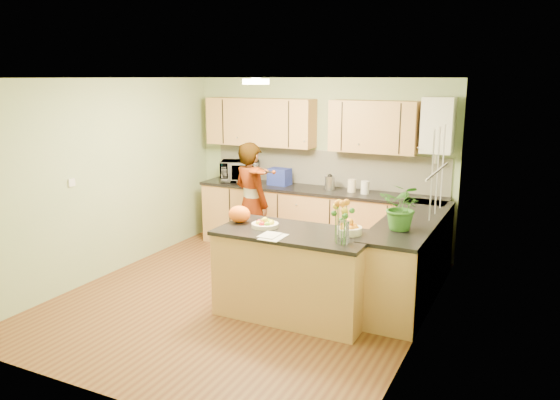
% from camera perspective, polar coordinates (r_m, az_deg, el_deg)
% --- Properties ---
extents(floor, '(4.50, 4.50, 0.00)m').
position_cam_1_polar(floor, '(6.47, -3.61, -10.11)').
color(floor, '#582F19').
rests_on(floor, ground).
extents(ceiling, '(4.00, 4.50, 0.02)m').
position_cam_1_polar(ceiling, '(5.96, -3.95, 12.61)').
color(ceiling, white).
rests_on(ceiling, wall_back).
extents(wall_back, '(4.00, 0.02, 2.50)m').
position_cam_1_polar(wall_back, '(8.09, 4.17, 3.75)').
color(wall_back, '#91AD7B').
rests_on(wall_back, floor).
extents(wall_front, '(4.00, 0.02, 2.50)m').
position_cam_1_polar(wall_front, '(4.36, -18.68, -4.78)').
color(wall_front, '#91AD7B').
rests_on(wall_front, floor).
extents(wall_left, '(0.02, 4.50, 2.50)m').
position_cam_1_polar(wall_left, '(7.29, -17.57, 2.18)').
color(wall_left, '#91AD7B').
rests_on(wall_left, floor).
extents(wall_right, '(0.02, 4.50, 2.50)m').
position_cam_1_polar(wall_right, '(5.41, 14.95, -1.17)').
color(wall_right, '#91AD7B').
rests_on(wall_right, floor).
extents(back_counter, '(3.64, 0.62, 0.94)m').
position_cam_1_polar(back_counter, '(7.94, 3.94, -2.16)').
color(back_counter, '#BC844B').
rests_on(back_counter, floor).
extents(right_counter, '(0.62, 2.24, 0.94)m').
position_cam_1_polar(right_counter, '(6.48, 13.44, -5.96)').
color(right_counter, '#BC844B').
rests_on(right_counter, floor).
extents(splashback, '(3.60, 0.02, 0.52)m').
position_cam_1_polar(splashback, '(8.05, 4.78, 3.33)').
color(splashback, '#EDE7CD').
rests_on(splashback, back_counter).
extents(upper_cabinets, '(3.20, 0.34, 0.70)m').
position_cam_1_polar(upper_cabinets, '(7.93, 2.59, 7.96)').
color(upper_cabinets, '#BC844B').
rests_on(upper_cabinets, wall_back).
extents(boiler, '(0.40, 0.30, 0.86)m').
position_cam_1_polar(boiler, '(7.40, 16.18, 7.48)').
color(boiler, white).
rests_on(boiler, wall_back).
extents(window_right, '(0.01, 1.30, 1.05)m').
position_cam_1_polar(window_right, '(5.93, 16.19, 2.91)').
color(window_right, white).
rests_on(window_right, wall_right).
extents(light_switch, '(0.02, 0.09, 0.09)m').
position_cam_1_polar(light_switch, '(6.85, -20.94, 1.72)').
color(light_switch, white).
rests_on(light_switch, wall_left).
extents(ceiling_lamp, '(0.30, 0.30, 0.07)m').
position_cam_1_polar(ceiling_lamp, '(6.23, -2.54, 12.27)').
color(ceiling_lamp, '#FFEABF').
rests_on(ceiling_lamp, ceiling).
extents(peninsula_island, '(1.63, 0.83, 0.93)m').
position_cam_1_polar(peninsula_island, '(5.86, 1.51, -7.64)').
color(peninsula_island, '#BC844B').
rests_on(peninsula_island, floor).
extents(fruit_dish, '(0.29, 0.29, 0.10)m').
position_cam_1_polar(fruit_dish, '(5.86, -1.58, -2.46)').
color(fruit_dish, beige).
rests_on(fruit_dish, peninsula_island).
extents(orange_bowl, '(0.26, 0.26, 0.15)m').
position_cam_1_polar(orange_bowl, '(5.64, 7.27, -2.92)').
color(orange_bowl, beige).
rests_on(orange_bowl, peninsula_island).
extents(flower_vase, '(0.26, 0.26, 0.48)m').
position_cam_1_polar(flower_vase, '(5.26, 6.70, -1.17)').
color(flower_vase, silver).
rests_on(flower_vase, peninsula_island).
extents(orange_bag, '(0.27, 0.24, 0.19)m').
position_cam_1_polar(orange_bag, '(6.05, -4.26, -1.48)').
color(orange_bag, orange).
rests_on(orange_bag, peninsula_island).
extents(papers, '(0.22, 0.30, 0.01)m').
position_cam_1_polar(papers, '(5.50, -0.71, -3.86)').
color(papers, silver).
rests_on(papers, peninsula_island).
extents(violinist, '(0.72, 0.61, 1.67)m').
position_cam_1_polar(violinist, '(7.42, -3.01, -0.34)').
color(violinist, '#E6A38C').
rests_on(violinist, floor).
extents(violin, '(0.70, 0.60, 0.17)m').
position_cam_1_polar(violin, '(7.03, -2.50, 3.10)').
color(violin, '#4A1604').
rests_on(violin, violinist).
extents(microwave, '(0.68, 0.58, 0.32)m').
position_cam_1_polar(microwave, '(8.40, -4.19, 3.03)').
color(microwave, white).
rests_on(microwave, back_counter).
extents(blue_box, '(0.32, 0.25, 0.25)m').
position_cam_1_polar(blue_box, '(8.10, -0.05, 2.45)').
color(blue_box, navy).
rests_on(blue_box, back_counter).
extents(kettle, '(0.14, 0.14, 0.27)m').
position_cam_1_polar(kettle, '(7.77, 5.22, 1.85)').
color(kettle, '#ADADB1').
rests_on(kettle, back_counter).
extents(jar_cream, '(0.15, 0.15, 0.18)m').
position_cam_1_polar(jar_cream, '(7.66, 7.51, 1.48)').
color(jar_cream, beige).
rests_on(jar_cream, back_counter).
extents(jar_white, '(0.13, 0.13, 0.18)m').
position_cam_1_polar(jar_white, '(7.57, 8.87, 1.30)').
color(jar_white, white).
rests_on(jar_white, back_counter).
extents(potted_plant, '(0.49, 0.44, 0.50)m').
position_cam_1_polar(potted_plant, '(5.82, 12.71, -0.68)').
color(potted_plant, '#306822').
rests_on(potted_plant, right_counter).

